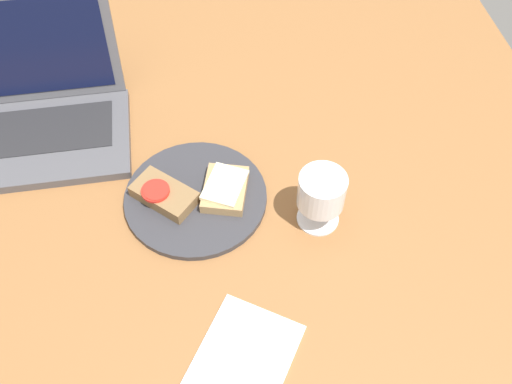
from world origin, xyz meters
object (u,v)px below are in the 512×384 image
(plate, at_px, (196,198))
(sandwich_with_tomato, at_px, (163,194))
(sandwich_with_cheese, at_px, (225,188))
(laptop, at_px, (31,111))
(napkin, at_px, (245,356))
(wine_glass, at_px, (321,193))

(plate, bearing_deg, sandwich_with_tomato, 178.30)
(sandwich_with_cheese, height_order, laptop, laptop)
(laptop, relative_size, napkin, 2.23)
(plate, xyz_separation_m, napkin, (0.04, -0.30, -0.00))
(plate, relative_size, laptop, 0.71)
(wine_glass, relative_size, napkin, 0.70)
(plate, distance_m, sandwich_with_cheese, 0.06)
(sandwich_with_tomato, relative_size, sandwich_with_cheese, 1.09)
(sandwich_with_tomato, bearing_deg, wine_glass, -16.31)
(sandwich_with_tomato, height_order, napkin, sandwich_with_tomato)
(plate, bearing_deg, wine_glass, -19.95)
(sandwich_with_tomato, bearing_deg, sandwich_with_cheese, -1.84)
(napkin, bearing_deg, sandwich_with_tomato, 108.37)
(plate, distance_m, sandwich_with_tomato, 0.06)
(wine_glass, height_order, napkin, wine_glass)
(napkin, bearing_deg, laptop, 122.75)
(wine_glass, bearing_deg, laptop, 149.13)
(wine_glass, xyz_separation_m, laptop, (-0.49, 0.30, -0.03))
(sandwich_with_tomato, height_order, laptop, laptop)
(sandwich_with_cheese, relative_size, wine_glass, 1.02)
(laptop, bearing_deg, wine_glass, -30.87)
(wine_glass, xyz_separation_m, napkin, (-0.16, -0.22, -0.07))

